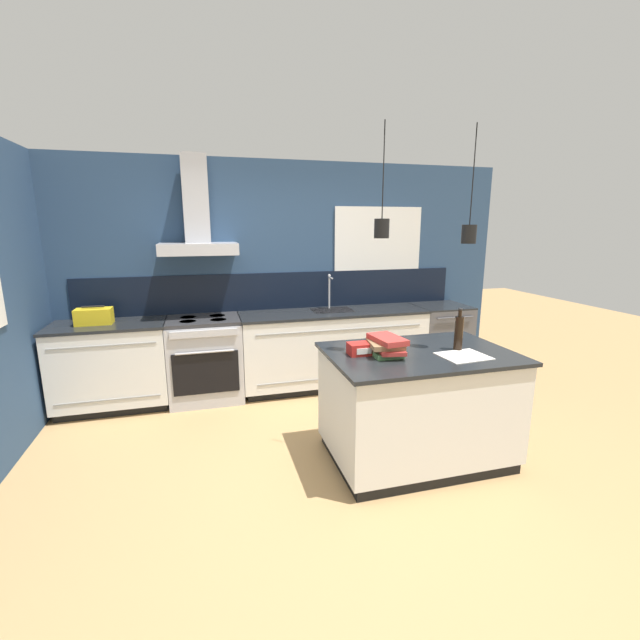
% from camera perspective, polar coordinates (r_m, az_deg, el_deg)
% --- Properties ---
extents(ground_plane, '(16.00, 16.00, 0.00)m').
position_cam_1_polar(ground_plane, '(3.60, 0.71, -19.01)').
color(ground_plane, tan).
rests_on(ground_plane, ground).
extents(wall_back, '(5.60, 2.20, 2.60)m').
position_cam_1_polar(wall_back, '(5.04, -6.19, 6.46)').
color(wall_back, navy).
rests_on(wall_back, ground_plane).
extents(counter_run_left, '(1.12, 0.64, 0.91)m').
position_cam_1_polar(counter_run_left, '(4.95, -25.98, -5.49)').
color(counter_run_left, black).
rests_on(counter_run_left, ground_plane).
extents(counter_run_sink, '(2.17, 0.64, 1.32)m').
position_cam_1_polar(counter_run_sink, '(5.06, 1.78, -3.77)').
color(counter_run_sink, black).
rests_on(counter_run_sink, ground_plane).
extents(oven_range, '(0.77, 0.66, 0.91)m').
position_cam_1_polar(oven_range, '(4.85, -15.03, -5.04)').
color(oven_range, '#B5B5BA').
rests_on(oven_range, ground_plane).
extents(dishwasher, '(0.63, 0.65, 0.91)m').
position_cam_1_polar(dishwasher, '(5.62, 15.52, -2.63)').
color(dishwasher, '#4C4C51').
rests_on(dishwasher, ground_plane).
extents(kitchen_island, '(1.45, 0.99, 0.91)m').
position_cam_1_polar(kitchen_island, '(3.62, 12.77, -10.99)').
color(kitchen_island, black).
rests_on(kitchen_island, ground_plane).
extents(bottle_on_island, '(0.07, 0.07, 0.34)m').
position_cam_1_polar(bottle_on_island, '(3.56, 18.00, -1.59)').
color(bottle_on_island, black).
rests_on(bottle_on_island, kitchen_island).
extents(book_stack, '(0.28, 0.36, 0.15)m').
position_cam_1_polar(book_stack, '(3.30, 8.89, -3.40)').
color(book_stack, '#4C7F4C').
rests_on(book_stack, kitchen_island).
extents(red_supply_box, '(0.20, 0.14, 0.09)m').
position_cam_1_polar(red_supply_box, '(3.31, 5.49, -3.83)').
color(red_supply_box, red).
rests_on(red_supply_box, kitchen_island).
extents(paper_pile, '(0.37, 0.32, 0.01)m').
position_cam_1_polar(paper_pile, '(3.44, 18.60, -4.57)').
color(paper_pile, silver).
rests_on(paper_pile, kitchen_island).
extents(yellow_toolbox, '(0.34, 0.18, 0.19)m').
position_cam_1_polar(yellow_toolbox, '(4.84, -27.91, 0.43)').
color(yellow_toolbox, gold).
rests_on(yellow_toolbox, counter_run_left).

